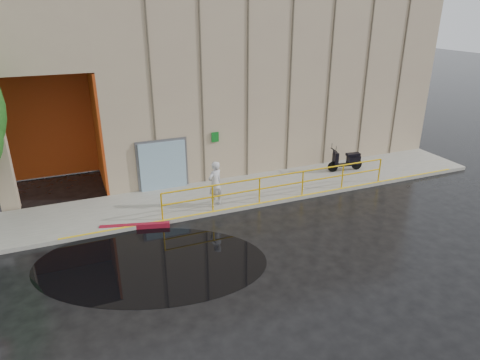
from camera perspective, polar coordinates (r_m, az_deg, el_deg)
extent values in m
plane|color=black|center=(13.12, -4.95, -11.35)|extent=(120.00, 120.00, 0.00)
cube|color=gray|center=(18.07, 2.81, -1.12)|extent=(20.00, 3.00, 0.15)
cube|color=#9F8970|center=(23.56, 0.68, 14.39)|extent=(16.00, 10.00, 8.00)
cube|color=#9F8970|center=(21.51, -26.07, 18.21)|extent=(4.00, 10.00, 3.00)
cube|color=#9C3B0E|center=(20.56, -24.35, 6.97)|extent=(3.80, 0.15, 4.90)
cube|color=#9C3B0E|center=(18.87, -18.49, 6.58)|extent=(0.10, 3.50, 4.90)
cube|color=#8DAFC0|center=(17.78, -10.23, 1.87)|extent=(1.90, 0.10, 2.00)
cube|color=slate|center=(17.85, -10.29, 1.95)|extent=(2.10, 0.06, 2.20)
cube|color=#0E621B|center=(18.10, -3.34, 5.74)|extent=(0.32, 0.04, 0.42)
cylinder|color=#DCA90B|center=(16.65, 5.61, 0.70)|extent=(9.50, 0.06, 0.06)
cylinder|color=#DCA90B|center=(16.82, 5.56, -0.73)|extent=(9.50, 0.06, 0.06)
imported|color=silver|center=(16.06, -3.35, -0.51)|extent=(0.76, 0.66, 1.77)
cylinder|color=black|center=(20.01, 12.28, 1.74)|extent=(0.49, 0.16, 0.48)
cylinder|color=black|center=(20.57, 15.29, 2.01)|extent=(0.49, 0.16, 0.48)
cube|color=maroon|center=(15.44, -13.84, -6.04)|extent=(2.37, 0.78, 0.18)
cube|color=black|center=(13.48, -11.79, -10.76)|extent=(8.12, 6.51, 0.01)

